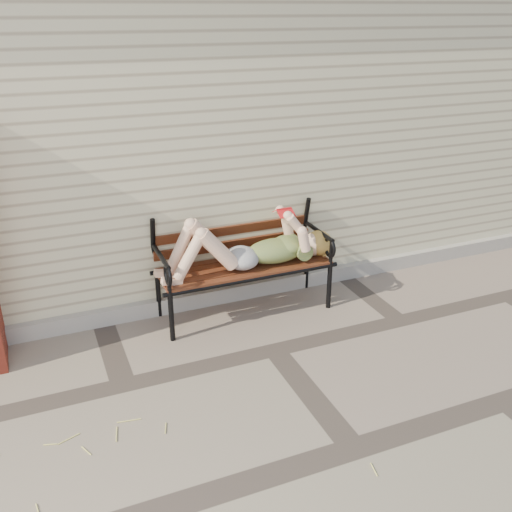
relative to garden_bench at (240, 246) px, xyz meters
name	(u,v)px	position (x,y,z in m)	size (l,w,h in m)	color
ground	(275,350)	(-0.01, -0.81, -0.62)	(80.00, 80.00, 0.00)	#78665C
house_wall	(171,111)	(-0.01, 2.19, 0.88)	(8.00, 4.00, 3.00)	beige
foundation_strip	(234,292)	(-0.01, 0.16, -0.55)	(8.00, 0.10, 0.15)	#9D978E
garden_bench	(240,246)	(0.00, 0.00, 0.00)	(1.72, 0.68, 1.11)	black
reading_woman	(247,247)	(0.01, -0.14, 0.04)	(1.62, 0.37, 0.51)	#093843
straw_scatter	(215,427)	(-0.78, -1.53, -0.62)	(2.27, 1.47, 0.01)	#DBD26B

